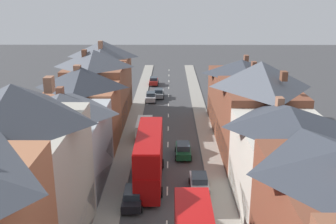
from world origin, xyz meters
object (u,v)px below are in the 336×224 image
at_px(car_mid_black, 154,81).
at_px(car_parked_left_b, 183,150).
at_px(delivery_van, 144,129).
at_px(double_decker_bus_mid_street, 149,157).
at_px(car_parked_left_a, 159,93).
at_px(car_near_blue, 133,196).
at_px(car_near_silver, 151,97).
at_px(car_mid_white, 199,182).

bearing_deg(car_mid_black, car_parked_left_b, -82.30).
bearing_deg(delivery_van, double_decker_bus_mid_street, -83.99).
relative_size(car_parked_left_b, delivery_van, 0.80).
xyz_separation_m(car_parked_left_a, car_mid_black, (-1.30, 9.87, 0.01)).
distance_m(double_decker_bus_mid_street, car_near_blue, 5.00).
bearing_deg(car_near_silver, car_parked_left_a, 63.12).
xyz_separation_m(car_parked_left_b, delivery_van, (-4.90, 5.79, 0.49)).
bearing_deg(car_mid_black, double_decker_bus_mid_street, -88.27).
bearing_deg(car_parked_left_a, car_mid_black, 97.50).
height_order(double_decker_bus_mid_street, car_near_blue, double_decker_bus_mid_street).
relative_size(car_near_blue, delivery_van, 0.85).
distance_m(car_near_blue, car_parked_left_b, 11.92).
height_order(car_near_blue, delivery_van, delivery_van).
height_order(double_decker_bus_mid_street, car_parked_left_b, double_decker_bus_mid_street).
bearing_deg(car_mid_black, car_mid_white, -82.03).
distance_m(car_parked_left_b, delivery_van, 7.60).
relative_size(car_parked_left_a, car_parked_left_b, 1.01).
distance_m(car_near_silver, delivery_van, 18.00).
height_order(car_parked_left_b, car_mid_white, car_parked_left_b).
height_order(car_parked_left_a, car_parked_left_b, car_parked_left_b).
distance_m(car_near_silver, car_mid_white, 32.43).
bearing_deg(car_parked_left_a, car_parked_left_b, -82.22).
bearing_deg(car_parked_left_a, delivery_van, -93.62).
xyz_separation_m(car_parked_left_b, car_mid_white, (1.30, -8.05, -0.01)).
bearing_deg(car_mid_black, delivery_van, -90.00).
distance_m(car_near_blue, car_parked_left_a, 37.24).
xyz_separation_m(car_near_blue, car_parked_left_a, (1.30, 37.22, -0.00)).
height_order(car_near_silver, car_parked_left_a, car_near_silver).
bearing_deg(car_mid_white, double_decker_bus_mid_street, 162.15).
height_order(double_decker_bus_mid_street, car_parked_left_a, double_decker_bus_mid_street).
height_order(car_parked_left_b, delivery_van, delivery_van).
bearing_deg(car_near_silver, car_mid_black, 90.00).
xyz_separation_m(car_near_blue, car_near_silver, (-0.00, 34.66, 0.01)).
bearing_deg(car_near_blue, car_mid_white, 24.46).
distance_m(car_near_blue, car_mid_white, 6.81).
bearing_deg(car_parked_left_b, car_mid_black, 97.70).
bearing_deg(car_near_blue, delivery_van, 90.00).
height_order(car_near_blue, car_parked_left_b, car_parked_left_b).
bearing_deg(delivery_van, car_parked_left_a, 86.38).
height_order(car_parked_left_a, car_mid_black, car_mid_black).
distance_m(double_decker_bus_mid_street, delivery_van, 12.41).
bearing_deg(car_parked_left_b, car_parked_left_a, 97.78).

